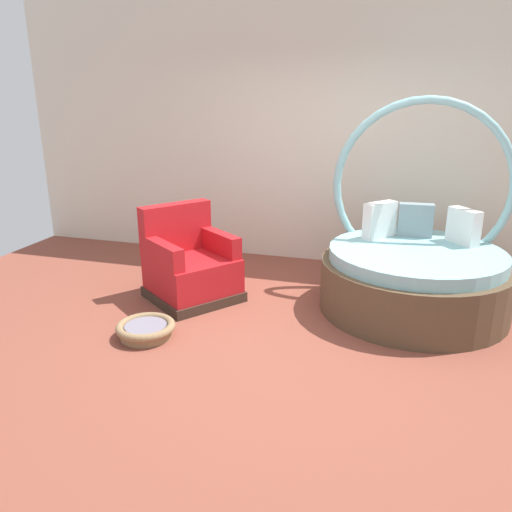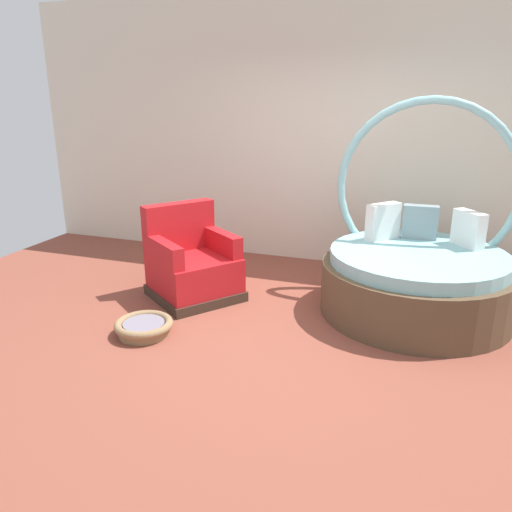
% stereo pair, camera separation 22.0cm
% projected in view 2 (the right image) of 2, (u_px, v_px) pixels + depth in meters
% --- Properties ---
extents(ground_plane, '(8.00, 8.00, 0.02)m').
position_uv_depth(ground_plane, '(275.00, 340.00, 4.30)').
color(ground_plane, brown).
extents(back_wall, '(8.00, 0.12, 3.15)m').
position_uv_depth(back_wall, '(334.00, 132.00, 5.86)').
color(back_wall, silver).
rests_on(back_wall, ground_plane).
extents(round_daybed, '(1.77, 1.77, 2.00)m').
position_uv_depth(round_daybed, '(417.00, 271.00, 4.75)').
color(round_daybed, brown).
rests_on(round_daybed, ground_plane).
extents(red_armchair, '(1.12, 1.12, 0.94)m').
position_uv_depth(red_armchair, '(192.00, 266.00, 5.12)').
color(red_armchair, '#38281E').
rests_on(red_armchair, ground_plane).
extents(pet_basket, '(0.51, 0.51, 0.13)m').
position_uv_depth(pet_basket, '(144.00, 327.00, 4.36)').
color(pet_basket, '#8E704C').
rests_on(pet_basket, ground_plane).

